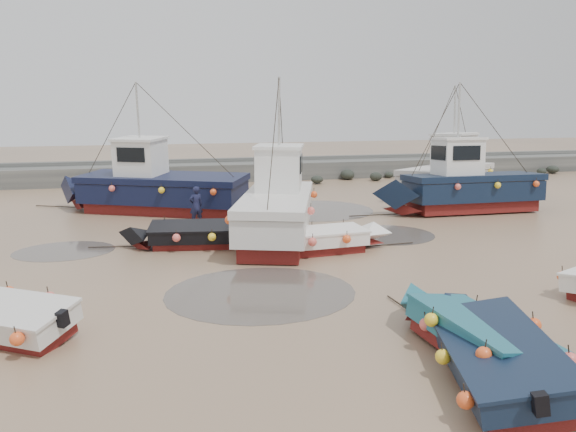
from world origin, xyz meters
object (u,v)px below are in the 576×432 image
at_px(person, 197,225).
at_px(dinghy_2, 465,326).
at_px(dinghy_1, 495,346).
at_px(cabin_boat_2, 462,185).
at_px(dinghy_5, 330,236).
at_px(cabin_boat_1, 278,205).
at_px(cabin_boat_3, 452,174).
at_px(dinghy_4, 195,232).
at_px(cabin_boat_0, 151,186).

bearing_deg(person, dinghy_2, 89.04).
distance_m(dinghy_1, cabin_boat_2, 17.36).
bearing_deg(dinghy_5, cabin_boat_1, -156.56).
relative_size(cabin_boat_2, person, 5.71).
bearing_deg(cabin_boat_2, person, 90.06).
relative_size(dinghy_1, cabin_boat_3, 0.74).
distance_m(dinghy_2, dinghy_4, 11.60).
height_order(dinghy_4, cabin_boat_1, cabin_boat_1).
xyz_separation_m(dinghy_2, cabin_boat_0, (-6.41, 17.91, 0.75)).
relative_size(dinghy_2, dinghy_5, 1.02).
height_order(dinghy_4, cabin_boat_2, cabin_boat_2).
relative_size(dinghy_2, cabin_boat_2, 0.58).
bearing_deg(cabin_boat_2, cabin_boat_1, 108.22).
bearing_deg(cabin_boat_3, cabin_boat_1, -91.67).
height_order(dinghy_2, person, dinghy_2).
height_order(dinghy_1, person, dinghy_1).
height_order(cabin_boat_2, person, cabin_boat_2).
bearing_deg(dinghy_4, cabin_boat_3, -54.47).
relative_size(dinghy_4, cabin_boat_2, 0.65).
distance_m(cabin_boat_3, person, 15.06).
distance_m(dinghy_4, cabin_boat_2, 13.78).
bearing_deg(cabin_boat_1, dinghy_2, -63.76).
distance_m(dinghy_1, dinghy_4, 12.56).
relative_size(dinghy_1, cabin_boat_1, 0.63).
distance_m(dinghy_1, dinghy_2, 1.04).
height_order(dinghy_1, cabin_boat_1, cabin_boat_1).
bearing_deg(cabin_boat_2, cabin_boat_0, 76.70).
relative_size(cabin_boat_1, person, 6.01).
distance_m(dinghy_5, cabin_boat_0, 11.17).
bearing_deg(dinghy_4, dinghy_1, -147.99).
height_order(cabin_boat_1, person, cabin_boat_1).
bearing_deg(dinghy_1, person, 122.71).
bearing_deg(cabin_boat_3, dinghy_1, -60.17).
relative_size(dinghy_5, person, 3.26).
bearing_deg(dinghy_5, cabin_boat_2, 118.05).
relative_size(cabin_boat_0, cabin_boat_1, 1.04).
xyz_separation_m(dinghy_4, person, (0.37, 3.87, -0.54)).
bearing_deg(cabin_boat_3, dinghy_5, -80.04).
bearing_deg(dinghy_4, person, 3.25).
bearing_deg(dinghy_1, cabin_boat_3, 78.56).
height_order(dinghy_1, dinghy_5, same).
bearing_deg(dinghy_4, cabin_boat_0, 20.10).
relative_size(cabin_boat_1, cabin_boat_3, 1.18).
relative_size(dinghy_4, cabin_boat_0, 0.60).
bearing_deg(cabin_boat_0, dinghy_5, -120.26).
bearing_deg(cabin_boat_2, dinghy_5, 123.85).
height_order(cabin_boat_1, cabin_boat_3, same).
distance_m(cabin_boat_2, cabin_boat_3, 4.19).
xyz_separation_m(dinghy_1, dinghy_2, (-0.04, 1.04, 0.01)).
distance_m(dinghy_1, cabin_boat_0, 20.03).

